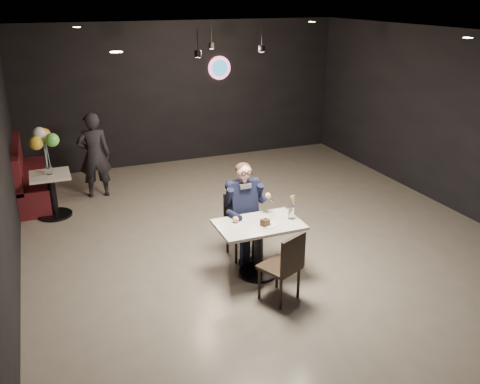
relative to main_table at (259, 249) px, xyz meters
name	(u,v)px	position (x,y,z in m)	size (l,w,h in m)	color
floor	(272,245)	(0.53, 0.70, -0.38)	(9.00, 9.00, 0.00)	slate
wall_sign	(219,68)	(1.33, 5.17, 1.62)	(0.50, 0.06, 0.50)	pink
pendant_lights	(223,35)	(0.53, 2.70, 2.51)	(1.40, 1.20, 0.36)	black
main_table	(259,249)	(0.00, 0.00, 0.00)	(1.10, 0.70, 0.75)	silver
chair_far	(243,227)	(0.00, 0.55, 0.09)	(0.42, 0.46, 0.92)	black
chair_near	(279,265)	(0.00, -0.62, 0.09)	(0.42, 0.46, 0.92)	black
seated_man	(243,210)	(0.00, 0.55, 0.34)	(0.60, 0.80, 1.44)	black
dessert_plate	(268,225)	(0.08, -0.11, 0.38)	(0.22, 0.22, 0.01)	white
cake_slice	(265,223)	(0.04, -0.11, 0.42)	(0.10, 0.08, 0.07)	black
mint_leaf	(269,219)	(0.10, -0.10, 0.47)	(0.06, 0.04, 0.01)	green
sundae_glass	(291,213)	(0.45, -0.02, 0.46)	(0.08, 0.08, 0.17)	silver
wafer_cone	(293,201)	(0.47, -0.03, 0.62)	(0.07, 0.07, 0.14)	tan
booth_bench	(31,171)	(-2.72, 4.02, 0.15)	(0.52, 2.09, 1.05)	#3F0D18
side_table	(53,194)	(-2.42, 3.02, 0.02)	(0.63, 0.63, 0.79)	silver
balloon_vase	(49,170)	(-2.42, 3.02, 0.45)	(0.10, 0.10, 0.14)	silver
balloon_bunch	(46,146)	(-2.42, 3.02, 0.86)	(0.40, 0.40, 0.66)	yellow
passerby	(94,155)	(-1.62, 3.69, 0.41)	(0.57, 0.38, 1.57)	black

